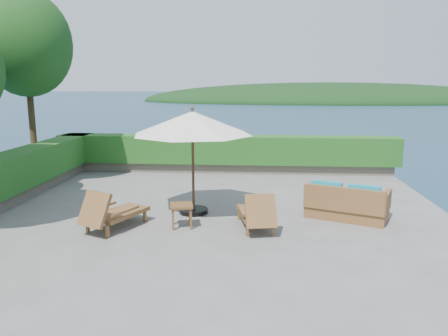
# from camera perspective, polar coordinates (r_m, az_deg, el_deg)

# --- Properties ---
(ground) EXTENTS (12.00, 12.00, 0.00)m
(ground) POSITION_cam_1_polar(r_m,az_deg,el_deg) (10.74, -1.93, -6.56)
(ground) COLOR gray
(ground) RESTS_ON ground
(foundation) EXTENTS (12.00, 12.00, 3.00)m
(foundation) POSITION_cam_1_polar(r_m,az_deg,el_deg) (11.31, -1.88, -14.07)
(foundation) COLOR #4E483E
(foundation) RESTS_ON ocean
(ocean) EXTENTS (600.00, 600.00, 0.00)m
(ocean) POSITION_cam_1_polar(r_m,az_deg,el_deg) (12.00, -1.83, -20.34)
(ocean) COLOR #19364E
(ocean) RESTS_ON ground
(offshore_island) EXTENTS (126.00, 57.60, 12.60)m
(offshore_island) POSITION_cam_1_polar(r_m,az_deg,el_deg) (152.19, 13.50, 8.47)
(offshore_island) COLOR black
(offshore_island) RESTS_ON ocean
(planter_wall_far) EXTENTS (12.00, 0.60, 0.36)m
(planter_wall_far) POSITION_cam_1_polar(r_m,az_deg,el_deg) (16.11, 0.22, 0.09)
(planter_wall_far) COLOR #676052
(planter_wall_far) RESTS_ON ground
(hedge_far) EXTENTS (12.40, 0.90, 1.00)m
(hedge_far) POSITION_cam_1_polar(r_m,az_deg,el_deg) (16.00, 0.23, 2.45)
(hedge_far) COLOR #1E4614
(hedge_far) RESTS_ON planter_wall_far
(tree_far) EXTENTS (2.80, 2.80, 6.03)m
(tree_far) POSITION_cam_1_polar(r_m,az_deg,el_deg) (15.20, -24.49, 14.46)
(tree_far) COLOR #3A2916
(tree_far) RESTS_ON ground
(patio_umbrella) EXTENTS (3.44, 3.44, 2.68)m
(patio_umbrella) POSITION_cam_1_polar(r_m,az_deg,el_deg) (10.74, -4.14, 5.75)
(patio_umbrella) COLOR black
(patio_umbrella) RESTS_ON ground
(lounge_left) EXTENTS (1.32, 1.80, 0.96)m
(lounge_left) POSITION_cam_1_polar(r_m,az_deg,el_deg) (10.15, -14.41, -5.61)
(lounge_left) COLOR brown
(lounge_left) RESTS_ON ground
(lounge_right) EXTENTS (0.95, 1.69, 0.92)m
(lounge_right) POSITION_cam_1_polar(r_m,az_deg,el_deg) (9.88, 4.22, -5.86)
(lounge_right) COLOR brown
(lounge_right) RESTS_ON ground
(side_table) EXTENTS (0.60, 0.60, 0.54)m
(side_table) POSITION_cam_1_polar(r_m,az_deg,el_deg) (10.02, -5.57, -5.27)
(side_table) COLOR brown
(side_table) RESTS_ON ground
(wicker_loveseat) EXTENTS (2.13, 1.65, 0.94)m
(wicker_loveseat) POSITION_cam_1_polar(r_m,az_deg,el_deg) (11.02, 15.70, -4.57)
(wicker_loveseat) COLOR brown
(wicker_loveseat) RESTS_ON ground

